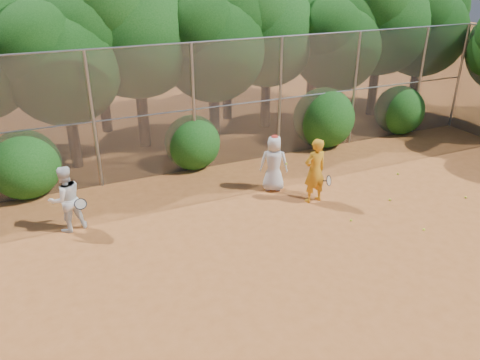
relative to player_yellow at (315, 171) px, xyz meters
name	(u,v)px	position (x,y,z in m)	size (l,w,h in m)	color
ground	(325,259)	(-1.26, -2.54, -0.93)	(80.00, 80.00, 0.00)	#A75925
fence_back	(220,105)	(-1.38, 3.46, 1.12)	(20.05, 0.09, 4.03)	gray
tree_2	(62,55)	(-5.71, 5.29, 2.65)	(3.99, 3.47, 5.47)	black
tree_3	(136,19)	(-3.20, 6.30, 3.47)	(4.89, 4.26, 6.70)	black
tree_4	(214,37)	(-0.71, 5.70, 2.83)	(4.19, 3.64, 5.73)	black
tree_5	(268,23)	(1.79, 6.50, 3.12)	(4.51, 3.92, 6.17)	black
tree_6	(338,38)	(4.29, 5.49, 2.54)	(3.86, 3.36, 5.29)	black
tree_7	(383,12)	(6.80, 6.10, 3.35)	(4.77, 4.14, 6.53)	black
tree_8	(424,22)	(8.79, 5.80, 2.89)	(4.25, 3.70, 5.82)	black
tree_10	(94,8)	(-4.20, 8.50, 3.70)	(5.15, 4.48, 7.06)	black
tree_11	(227,16)	(0.80, 8.10, 3.23)	(4.64, 4.03, 6.35)	black
tree_12	(317,2)	(5.30, 8.70, 3.58)	(5.02, 4.37, 6.88)	black
bush_0	(24,162)	(-7.26, 3.76, 0.07)	(2.00, 2.00, 2.00)	#144A12
bush_1	(192,140)	(-2.26, 3.76, -0.03)	(1.80, 1.80, 1.80)	#144A12
bush_2	(324,115)	(2.74, 3.76, 0.17)	(2.20, 2.20, 2.20)	#144A12
bush_3	(400,108)	(6.24, 3.76, 0.02)	(1.90, 1.90, 1.90)	#144A12
player_yellow	(315,171)	(0.00, 0.00, 0.00)	(0.86, 0.57, 1.86)	orange
player_teen	(274,163)	(-0.68, 1.12, -0.09)	(0.97, 0.86, 1.70)	silver
player_white	(66,199)	(-6.40, 1.16, -0.07)	(0.97, 0.85, 1.71)	white
ball_0	(390,200)	(1.99, -0.88, -0.90)	(0.07, 0.07, 0.07)	#C5DD28
ball_1	(424,229)	(1.69, -2.51, -0.90)	(0.07, 0.07, 0.07)	#C5DD28
ball_2	(466,197)	(4.07, -1.64, -0.90)	(0.07, 0.07, 0.07)	#C5DD28
ball_3	(351,220)	(0.30, -1.39, -0.90)	(0.07, 0.07, 0.07)	#C5DD28
ball_4	(398,174)	(3.42, 0.43, -0.90)	(0.07, 0.07, 0.07)	#C5DD28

